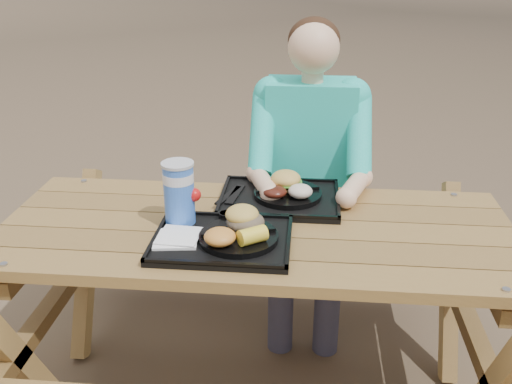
{
  "coord_description": "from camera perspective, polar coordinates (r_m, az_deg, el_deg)",
  "views": [
    {
      "loc": [
        0.17,
        -1.77,
        1.66
      ],
      "look_at": [
        0.0,
        0.0,
        0.88
      ],
      "focal_mm": 40.0,
      "sensor_mm": 36.0,
      "label": 1
    }
  ],
  "objects": [
    {
      "name": "picnic_table",
      "position": [
        2.2,
        0.0,
        -12.15
      ],
      "size": [
        1.8,
        1.49,
        0.75
      ],
      "primitive_type": null,
      "color": "#999999",
      "rests_on": "ground"
    },
    {
      "name": "mac_cheese",
      "position": [
        1.79,
        -3.63,
        -4.49
      ],
      "size": [
        0.1,
        0.1,
        0.05
      ],
      "primitive_type": "ellipsoid",
      "color": "gold",
      "rests_on": "plate_near"
    },
    {
      "name": "sandwich",
      "position": [
        1.87,
        -1.07,
        -2.02
      ],
      "size": [
        0.12,
        0.12,
        0.12
      ],
      "primitive_type": null,
      "color": "gold",
      "rests_on": "plate_near"
    },
    {
      "name": "potato_salad",
      "position": [
        2.12,
        4.46,
        0.08
      ],
      "size": [
        0.09,
        0.09,
        0.05
      ],
      "primitive_type": "ellipsoid",
      "color": "beige",
      "rests_on": "plate_far"
    },
    {
      "name": "tray_far",
      "position": [
        2.18,
        2.38,
        -0.74
      ],
      "size": [
        0.45,
        0.35,
        0.02
      ],
      "primitive_type": "cube",
      "color": "black",
      "rests_on": "picnic_table"
    },
    {
      "name": "burger",
      "position": [
        2.19,
        3.01,
        1.7
      ],
      "size": [
        0.12,
        0.12,
        0.1
      ],
      "primitive_type": null,
      "color": "gold",
      "rests_on": "plate_far"
    },
    {
      "name": "condiment_mustard",
      "position": [
        1.98,
        -0.97,
        -2.45
      ],
      "size": [
        0.06,
        0.06,
        0.03
      ],
      "primitive_type": "cylinder",
      "color": "gold",
      "rests_on": "tray_near"
    },
    {
      "name": "plate_near",
      "position": [
        1.86,
        -1.75,
        -4.52
      ],
      "size": [
        0.26,
        0.26,
        0.02
      ],
      "primitive_type": "cylinder",
      "color": "black",
      "rests_on": "tray_near"
    },
    {
      "name": "plate_far",
      "position": [
        2.18,
        3.19,
        -0.18
      ],
      "size": [
        0.26,
        0.26,
        0.02
      ],
      "primitive_type": "cylinder",
      "color": "black",
      "rests_on": "tray_far"
    },
    {
      "name": "napkin_stack",
      "position": [
        1.88,
        -8.02,
        -4.57
      ],
      "size": [
        0.16,
        0.16,
        0.02
      ],
      "primitive_type": "cube",
      "rotation": [
        0.0,
        0.0,
        0.13
      ],
      "color": "white",
      "rests_on": "tray_near"
    },
    {
      "name": "cutlery_far",
      "position": [
        2.19,
        -2.1,
        -0.25
      ],
      "size": [
        0.06,
        0.18,
        0.01
      ],
      "primitive_type": "cube",
      "rotation": [
        0.0,
        0.0,
        -0.15
      ],
      "color": "black",
      "rests_on": "tray_far"
    },
    {
      "name": "soda_cup",
      "position": [
        1.96,
        -7.69,
        -0.22
      ],
      "size": [
        0.1,
        0.1,
        0.21
      ],
      "primitive_type": "cylinder",
      "color": "blue",
      "rests_on": "tray_near"
    },
    {
      "name": "corn_cob",
      "position": [
        1.8,
        -0.35,
        -4.37
      ],
      "size": [
        0.12,
        0.12,
        0.05
      ],
      "primitive_type": null,
      "rotation": [
        0.0,
        0.0,
        0.61
      ],
      "color": "yellow",
      "rests_on": "plate_near"
    },
    {
      "name": "baked_beans",
      "position": [
        2.12,
        1.88,
        0.02
      ],
      "size": [
        0.09,
        0.09,
        0.04
      ],
      "primitive_type": "ellipsoid",
      "color": "#46170E",
      "rests_on": "plate_far"
    },
    {
      "name": "condiment_bbq",
      "position": [
        1.99,
        -3.04,
        -2.46
      ],
      "size": [
        0.05,
        0.05,
        0.03
      ],
      "primitive_type": "cylinder",
      "color": "black",
      "rests_on": "tray_near"
    },
    {
      "name": "diner",
      "position": [
        2.57,
        5.23,
        0.23
      ],
      "size": [
        0.48,
        0.84,
        1.28
      ],
      "primitive_type": null,
      "color": "teal",
      "rests_on": "ground"
    },
    {
      "name": "tray_near",
      "position": [
        1.89,
        -3.39,
        -4.9
      ],
      "size": [
        0.45,
        0.35,
        0.02
      ],
      "primitive_type": "cube",
      "color": "black",
      "rests_on": "picnic_table"
    }
  ]
}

